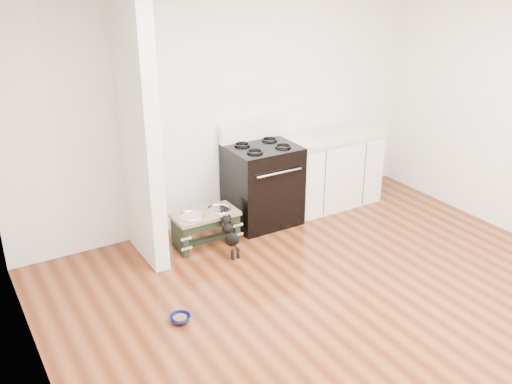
% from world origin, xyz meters
% --- Properties ---
extents(ground, '(5.00, 5.00, 0.00)m').
position_xyz_m(ground, '(0.00, 0.00, 0.00)').
color(ground, '#4C210D').
rests_on(ground, ground).
extents(room_shell, '(5.00, 5.00, 5.00)m').
position_xyz_m(room_shell, '(0.00, 0.00, 1.62)').
color(room_shell, silver).
rests_on(room_shell, ground).
extents(partition_wall, '(0.15, 0.80, 2.70)m').
position_xyz_m(partition_wall, '(-1.18, 2.10, 1.35)').
color(partition_wall, silver).
rests_on(partition_wall, ground).
extents(oven_range, '(0.76, 0.69, 1.14)m').
position_xyz_m(oven_range, '(0.25, 2.16, 0.48)').
color(oven_range, black).
rests_on(oven_range, ground).
extents(cabinet_run, '(1.24, 0.64, 0.91)m').
position_xyz_m(cabinet_run, '(1.23, 2.18, 0.45)').
color(cabinet_run, white).
rests_on(cabinet_run, ground).
extents(dog_feeder, '(0.69, 0.37, 0.39)m').
position_xyz_m(dog_feeder, '(-0.57, 1.97, 0.27)').
color(dog_feeder, black).
rests_on(dog_feeder, ground).
extents(puppy, '(0.12, 0.35, 0.42)m').
position_xyz_m(puppy, '(-0.45, 1.65, 0.23)').
color(puppy, black).
rests_on(puppy, ground).
extents(floor_bowl, '(0.20, 0.20, 0.06)m').
position_xyz_m(floor_bowl, '(-1.38, 0.84, 0.03)').
color(floor_bowl, navy).
rests_on(floor_bowl, ground).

